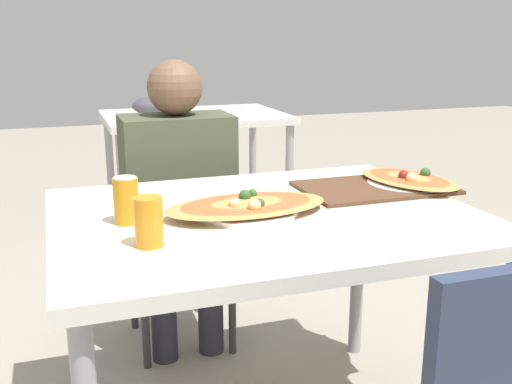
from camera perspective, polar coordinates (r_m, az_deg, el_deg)
The scene contains 9 objects.
dining_table at distance 1.71m, azimuth 0.84°, elevation -4.26°, with size 1.17×0.91×0.75m.
chair_far_seated at distance 2.46m, azimuth -7.80°, elevation -2.37°, with size 0.40×0.40×0.92m.
person_seated at distance 2.30m, azimuth -7.37°, elevation 0.75°, with size 0.41×0.27×1.14m.
pizza_main at distance 1.66m, azimuth -0.84°, elevation -1.41°, with size 0.48×0.28×0.06m.
soda_can at distance 1.60m, azimuth -12.27°, elevation -0.78°, with size 0.07×0.07×0.12m.
drink_glass at distance 1.42m, azimuth -10.19°, elevation -2.81°, with size 0.07×0.07×0.12m.
serving_tray at distance 1.96m, azimuth 11.23°, elevation 0.42°, with size 0.47×0.30×0.01m.
pizza_second at distance 2.02m, azimuth 14.35°, elevation 1.08°, with size 0.31×0.41×0.06m.
background_table at distance 3.76m, azimuth -6.45°, elevation 6.52°, with size 1.10×0.80×0.87m.
Camera 1 is at (-0.55, -1.52, 1.24)m, focal length 42.00 mm.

